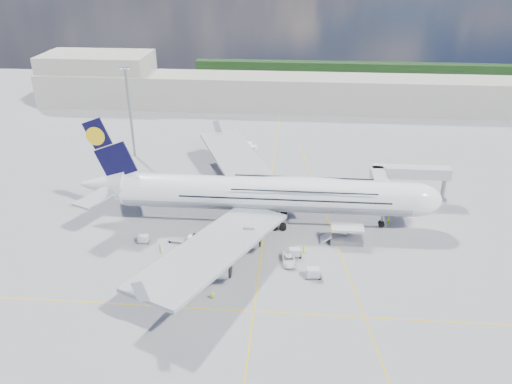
# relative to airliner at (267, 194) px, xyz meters

# --- Properties ---
(ground) EXTENTS (300.00, 300.00, 0.00)m
(ground) POSITION_rel_airliner_xyz_m (-0.26, -10.00, -6.87)
(ground) COLOR gray
(ground) RESTS_ON ground
(taxi_line_main) EXTENTS (0.25, 220.00, 0.01)m
(taxi_line_main) POSITION_rel_airliner_xyz_m (-0.26, -10.00, -6.86)
(taxi_line_main) COLOR #DFB40B
(taxi_line_main) RESTS_ON ground
(taxi_line_cross) EXTENTS (120.00, 0.25, 0.01)m
(taxi_line_cross) POSITION_rel_airliner_xyz_m (-0.26, -30.00, -6.86)
(taxi_line_cross) COLOR #DFB40B
(taxi_line_cross) RESTS_ON ground
(taxi_line_diag) EXTENTS (14.16, 99.06, 0.01)m
(taxi_line_diag) POSITION_rel_airliner_xyz_m (13.74, -0.00, -6.86)
(taxi_line_diag) COLOR #DFB40B
(taxi_line_diag) RESTS_ON ground
(airliner) EXTENTS (77.26, 79.15, 23.71)m
(airliner) POSITION_rel_airliner_xyz_m (0.00, 0.00, 0.00)
(airliner) COLOR white
(airliner) RESTS_ON ground
(jet_bridge) EXTENTS (18.80, 12.10, 8.50)m
(jet_bridge) POSITION_rel_airliner_xyz_m (29.55, 10.94, -0.02)
(jet_bridge) COLOR #B7B7BC
(jet_bridge) RESTS_ON ground
(cargo_loader) EXTENTS (8.53, 3.20, 3.67)m
(cargo_loader) POSITION_rel_airliner_xyz_m (16.56, -7.11, -5.62)
(cargo_loader) COLOR silver
(cargo_loader) RESTS_ON ground
(light_mast) EXTENTS (3.00, 0.70, 25.50)m
(light_mast) POSITION_rel_airliner_xyz_m (-40.26, 35.00, 6.34)
(light_mast) COLOR gray
(light_mast) RESTS_ON ground
(terminal) EXTENTS (180.00, 16.00, 12.00)m
(terminal) POSITION_rel_airliner_xyz_m (-0.26, 85.00, -0.87)
(terminal) COLOR #B2AD9E
(terminal) RESTS_ON ground
(hangar) EXTENTS (40.00, 22.00, 18.00)m
(hangar) POSITION_rel_airliner_xyz_m (-70.26, 90.00, 2.13)
(hangar) COLOR #B2AD9E
(hangar) RESTS_ON ground
(tree_line) EXTENTS (160.00, 6.00, 8.00)m
(tree_line) POSITION_rel_airliner_xyz_m (39.74, 130.00, -2.87)
(tree_line) COLOR #193814
(tree_line) RESTS_ON ground
(dolly_row_a) EXTENTS (2.67, 1.44, 1.68)m
(dolly_row_a) POSITION_rel_airliner_xyz_m (-24.54, -10.60, -5.97)
(dolly_row_a) COLOR gray
(dolly_row_a) RESTS_ON ground
(dolly_row_b) EXTENTS (3.49, 2.52, 1.99)m
(dolly_row_b) POSITION_rel_airliner_xyz_m (-10.28, -22.27, -5.80)
(dolly_row_b) COLOR gray
(dolly_row_b) RESTS_ON ground
(dolly_row_c) EXTENTS (3.25, 2.58, 0.42)m
(dolly_row_c) POSITION_rel_airliner_xyz_m (-15.63, -23.14, -6.54)
(dolly_row_c) COLOR gray
(dolly_row_c) RESTS_ON ground
(dolly_back) EXTENTS (3.60, 2.37, 0.49)m
(dolly_back) POSITION_rel_airliner_xyz_m (-17.83, -9.64, -6.49)
(dolly_back) COLOR gray
(dolly_back) RESTS_ON ground
(dolly_nose_far) EXTENTS (3.23, 1.93, 1.95)m
(dolly_nose_far) POSITION_rel_airliner_xyz_m (9.71, -19.76, -5.82)
(dolly_nose_far) COLOR gray
(dolly_nose_far) RESTS_ON ground
(dolly_nose_near) EXTENTS (2.99, 1.83, 1.79)m
(dolly_nose_near) POSITION_rel_airliner_xyz_m (6.24, -13.18, -5.90)
(dolly_nose_near) COLOR gray
(dolly_nose_near) RESTS_ON ground
(baggage_tug) EXTENTS (3.17, 1.74, 1.90)m
(baggage_tug) POSITION_rel_airliner_xyz_m (-13.87, -9.84, -6.03)
(baggage_tug) COLOR white
(baggage_tug) RESTS_ON ground
(catering_truck_inner) EXTENTS (8.15, 4.86, 4.55)m
(catering_truck_inner) POSITION_rel_airliner_xyz_m (-3.18, 13.56, -4.72)
(catering_truck_inner) COLOR gray
(catering_truck_inner) RESTS_ON ground
(catering_truck_outer) EXTENTS (6.14, 3.44, 3.45)m
(catering_truck_outer) POSITION_rel_airliner_xyz_m (-8.54, 39.50, -5.27)
(catering_truck_outer) COLOR gray
(catering_truck_outer) RESTS_ON ground
(service_van) EXTENTS (2.90, 5.42, 1.45)m
(service_van) POSITION_rel_airliner_xyz_m (5.20, -15.43, -6.14)
(service_van) COLOR white
(service_van) RESTS_ON ground
(crew_nose) EXTENTS (0.74, 0.54, 1.88)m
(crew_nose) POSITION_rel_airliner_xyz_m (26.41, 1.05, -5.93)
(crew_nose) COLOR #CBEE19
(crew_nose) RESTS_ON ground
(crew_loader) EXTENTS (1.07, 1.11, 1.81)m
(crew_loader) POSITION_rel_airliner_xyz_m (17.25, -2.88, -5.96)
(crew_loader) COLOR #CDF519
(crew_loader) RESTS_ON ground
(crew_wing) EXTENTS (0.62, 1.11, 1.79)m
(crew_wing) POSITION_rel_airliner_xyz_m (-20.19, -13.94, -5.97)
(crew_wing) COLOR #99E918
(crew_wing) RESTS_ON ground
(crew_van) EXTENTS (0.77, 0.98, 1.75)m
(crew_van) POSITION_rel_airliner_xyz_m (8.02, -11.64, -6.00)
(crew_van) COLOR #B8F71A
(crew_van) RESTS_ON ground
(crew_tug) EXTENTS (1.08, 0.78, 1.50)m
(crew_tug) POSITION_rel_airliner_xyz_m (-7.50, -27.49, -6.12)
(crew_tug) COLOR #AFFA1A
(crew_tug) RESTS_ON ground
(cone_nose) EXTENTS (0.43, 0.43, 0.55)m
(cone_nose) POSITION_rel_airliner_xyz_m (30.73, 4.99, -6.60)
(cone_nose) COLOR #E04C0B
(cone_nose) RESTS_ON ground
(cone_wing_left_inner) EXTENTS (0.42, 0.42, 0.53)m
(cone_wing_left_inner) POSITION_rel_airliner_xyz_m (-15.64, 19.82, -6.61)
(cone_wing_left_inner) COLOR #E04C0B
(cone_wing_left_inner) RESTS_ON ground
(cone_wing_left_outer) EXTENTS (0.42, 0.42, 0.53)m
(cone_wing_left_outer) POSITION_rel_airliner_xyz_m (-14.59, 31.87, -6.61)
(cone_wing_left_outer) COLOR #E04C0B
(cone_wing_left_outer) RESTS_ON ground
(cone_wing_right_inner) EXTENTS (0.45, 0.45, 0.57)m
(cone_wing_right_inner) POSITION_rel_airliner_xyz_m (-10.66, -6.46, -6.59)
(cone_wing_right_inner) COLOR #E04C0B
(cone_wing_right_inner) RESTS_ON ground
(cone_wing_right_outer) EXTENTS (0.39, 0.39, 0.49)m
(cone_wing_right_outer) POSITION_rel_airliner_xyz_m (-12.20, -29.41, -6.63)
(cone_wing_right_outer) COLOR #E04C0B
(cone_wing_right_outer) RESTS_ON ground
(cone_tail) EXTENTS (0.38, 0.38, 0.48)m
(cone_tail) POSITION_rel_airliner_xyz_m (-42.90, 4.31, -6.63)
(cone_tail) COLOR #E04C0B
(cone_tail) RESTS_ON ground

